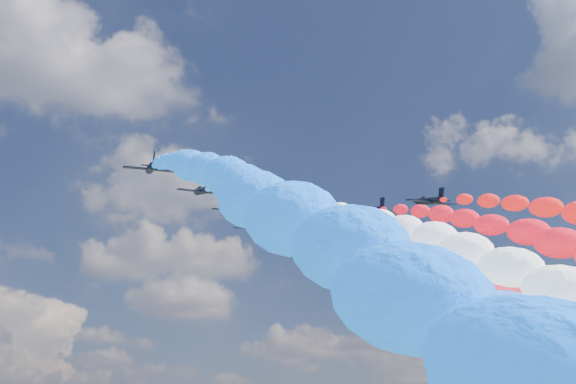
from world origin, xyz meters
name	(u,v)px	position (x,y,z in m)	size (l,w,h in m)	color
jet_0	(151,168)	(-28.84, -6.44, 109.90)	(9.83, 13.18, 2.90)	black
trail_0	(212,199)	(-28.84, -60.53, 87.04)	(6.11, 103.51, 48.90)	#1163FA
jet_1	(202,191)	(-17.72, 2.79, 109.90)	(9.83, 13.18, 2.90)	black
trail_1	(289,232)	(-17.72, -51.30, 87.04)	(6.11, 103.51, 48.90)	#256CFF
jet_2	(235,210)	(-8.75, 12.62, 109.90)	(9.83, 13.18, 2.90)	black
trail_2	(331,257)	(-8.75, -41.47, 87.04)	(6.11, 103.51, 48.90)	blue
jet_3	(290,207)	(1.53, 7.69, 109.90)	(9.83, 13.18, 2.90)	black
trail_3	(418,254)	(1.53, -46.39, 87.04)	(6.11, 103.51, 48.90)	white
jet_4	(255,228)	(-1.14, 24.40, 109.90)	(9.83, 13.18, 2.90)	black
trail_4	(350,279)	(-1.14, -29.69, 87.04)	(6.11, 103.51, 48.90)	white
jet_5	(310,220)	(8.63, 14.91, 109.90)	(9.83, 13.18, 2.90)	black
trail_5	(440,270)	(8.63, -39.17, 87.04)	(6.11, 103.51, 48.90)	red
jet_6	(372,210)	(18.45, 4.04, 109.90)	(9.83, 13.18, 2.90)	black
trail_6	(547,257)	(18.45, -50.04, 87.04)	(6.11, 103.51, 48.90)	red
jet_7	(429,201)	(26.92, -5.06, 109.90)	(9.83, 13.18, 2.90)	black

